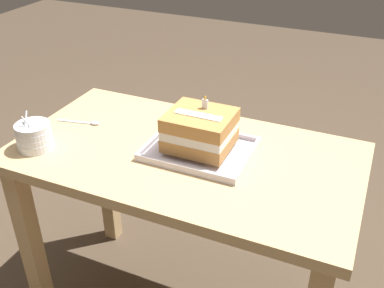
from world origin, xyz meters
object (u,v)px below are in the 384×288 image
birthday_cake (200,130)px  foil_tray (200,150)px  serving_spoon_near_tray (88,123)px  bowl_stack (34,136)px

birthday_cake → foil_tray: bearing=-90.0°
birthday_cake → serving_spoon_near_tray: size_ratio=1.25×
foil_tray → serving_spoon_near_tray: 0.44m
birthday_cake → bowl_stack: size_ratio=1.60×
bowl_stack → serving_spoon_near_tray: (0.06, 0.21, -0.04)m
foil_tray → bowl_stack: (-0.50, -0.19, 0.04)m
birthday_cake → bowl_stack: birthday_cake is taller
birthday_cake → serving_spoon_near_tray: bearing=178.0°
foil_tray → serving_spoon_near_tray: foil_tray is taller
foil_tray → bowl_stack: 0.54m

